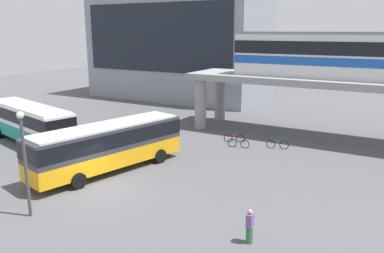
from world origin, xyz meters
TOP-DOWN VIEW (x-y plane):
  - ground_plane at (0.00, 10.00)m, footprint 120.00×120.00m
  - station_building at (-13.96, 31.22)m, footprint 23.81×11.57m
  - elevated_platform at (12.74, 18.58)m, footprint 32.85×5.87m
  - bus_main at (-2.04, 2.81)m, footprint 5.06×11.33m
  - bus_secondary at (-12.43, 4.74)m, footprint 11.33×5.08m
  - bicycle_blue at (3.36, 12.25)m, footprint 1.77×0.40m
  - bicycle_green at (6.21, 13.52)m, footprint 1.74×0.52m
  - bicycle_red at (2.41, 13.53)m, footprint 1.73×0.59m
  - pedestrian_at_kerb at (9.70, -1.17)m, footprint 0.32×0.41m
  - lamp_post at (-1.05, -4.32)m, footprint 0.36×0.36m

SIDE VIEW (x-z plane):
  - ground_plane at x=0.00m, z-range 0.00..0.00m
  - bicycle_blue at x=3.36m, z-range -0.16..0.88m
  - bicycle_green at x=6.21m, z-range -0.16..0.88m
  - bicycle_red at x=2.41m, z-range -0.16..0.88m
  - pedestrian_at_kerb at x=9.70m, z-range -0.05..1.57m
  - bus_main at x=-2.04m, z-range 0.38..3.60m
  - bus_secondary at x=-12.43m, z-range 0.38..3.60m
  - lamp_post at x=-1.05m, z-range 0.55..6.04m
  - elevated_platform at x=12.74m, z-range 1.93..7.26m
  - station_building at x=-13.96m, z-range 0.00..15.17m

